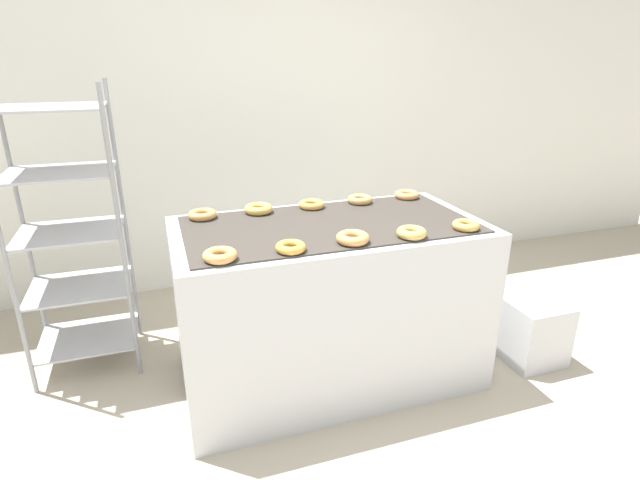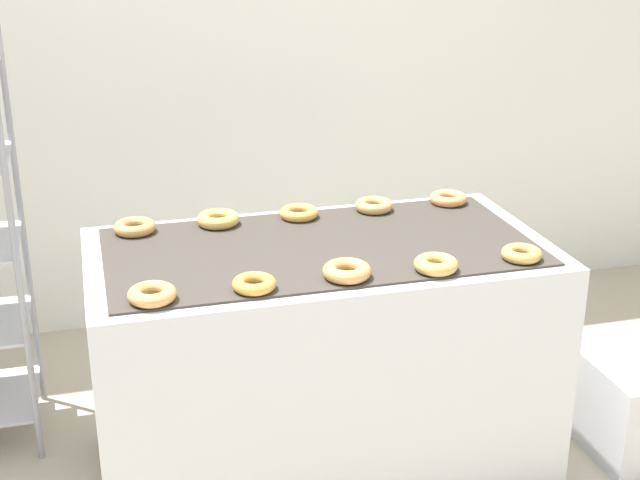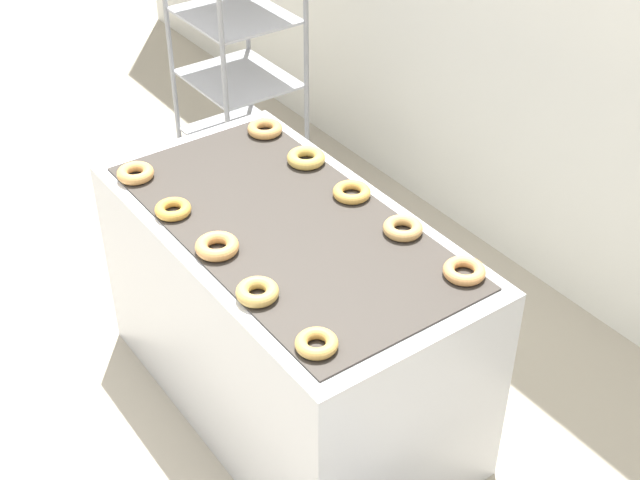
# 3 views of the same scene
# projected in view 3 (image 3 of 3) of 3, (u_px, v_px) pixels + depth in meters

# --- Properties ---
(ground_plane) EXTENTS (14.00, 14.00, 0.00)m
(ground_plane) POSITION_uv_depth(u_px,v_px,m) (147.00, 472.00, 3.40)
(ground_plane) COLOR #B2A893
(fryer_machine) EXTENTS (1.56, 0.83, 0.89)m
(fryer_machine) POSITION_uv_depth(u_px,v_px,m) (289.00, 317.00, 3.45)
(fryer_machine) COLOR silver
(fryer_machine) RESTS_ON ground_plane
(baking_rack_cart) EXTENTS (0.55, 0.47, 1.57)m
(baking_rack_cart) POSITION_uv_depth(u_px,v_px,m) (238.00, 79.00, 4.34)
(baking_rack_cart) COLOR gray
(baking_rack_cart) RESTS_ON ground_plane
(donut_near_leftmost) EXTENTS (0.14, 0.14, 0.04)m
(donut_near_leftmost) POSITION_uv_depth(u_px,v_px,m) (135.00, 173.00, 3.42)
(donut_near_leftmost) COLOR tan
(donut_near_leftmost) RESTS_ON fryer_machine
(donut_near_left) EXTENTS (0.13, 0.13, 0.04)m
(donut_near_left) POSITION_uv_depth(u_px,v_px,m) (173.00, 209.00, 3.22)
(donut_near_left) COLOR gold
(donut_near_left) RESTS_ON fryer_machine
(donut_near_center) EXTENTS (0.15, 0.15, 0.04)m
(donut_near_center) POSITION_uv_depth(u_px,v_px,m) (217.00, 246.00, 3.03)
(donut_near_center) COLOR tan
(donut_near_center) RESTS_ON fryer_machine
(donut_near_right) EXTENTS (0.14, 0.14, 0.04)m
(donut_near_right) POSITION_uv_depth(u_px,v_px,m) (257.00, 292.00, 2.84)
(donut_near_right) COLOR tan
(donut_near_right) RESTS_ON fryer_machine
(donut_near_rightmost) EXTENTS (0.13, 0.13, 0.04)m
(donut_near_rightmost) POSITION_uv_depth(u_px,v_px,m) (317.00, 343.00, 2.64)
(donut_near_rightmost) COLOR tan
(donut_near_rightmost) RESTS_ON fryer_machine
(donut_far_leftmost) EXTENTS (0.15, 0.15, 0.04)m
(donut_far_leftmost) POSITION_uv_depth(u_px,v_px,m) (265.00, 129.00, 3.70)
(donut_far_leftmost) COLOR tan
(donut_far_leftmost) RESTS_ON fryer_machine
(donut_far_left) EXTENTS (0.15, 0.15, 0.04)m
(donut_far_left) POSITION_uv_depth(u_px,v_px,m) (306.00, 158.00, 3.51)
(donut_far_left) COLOR tan
(donut_far_left) RESTS_ON fryer_machine
(donut_far_center) EXTENTS (0.14, 0.14, 0.04)m
(donut_far_center) POSITION_uv_depth(u_px,v_px,m) (352.00, 193.00, 3.31)
(donut_far_center) COLOR gold
(donut_far_center) RESTS_ON fryer_machine
(donut_far_right) EXTENTS (0.14, 0.14, 0.04)m
(donut_far_right) POSITION_uv_depth(u_px,v_px,m) (403.00, 228.00, 3.12)
(donut_far_right) COLOR tan
(donut_far_right) RESTS_ON fryer_machine
(donut_far_rightmost) EXTENTS (0.14, 0.14, 0.04)m
(donut_far_rightmost) POSITION_uv_depth(u_px,v_px,m) (464.00, 271.00, 2.93)
(donut_far_rightmost) COLOR tan
(donut_far_rightmost) RESTS_ON fryer_machine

